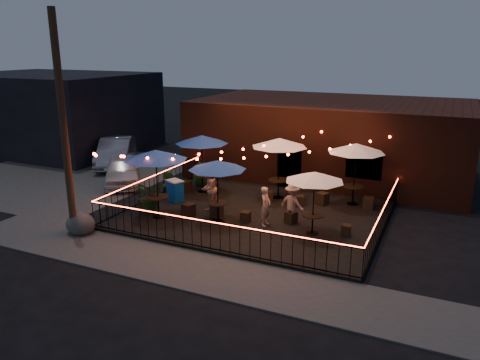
% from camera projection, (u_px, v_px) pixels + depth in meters
% --- Properties ---
extents(ground, '(110.00, 110.00, 0.00)m').
position_uv_depth(ground, '(236.00, 234.00, 17.46)').
color(ground, black).
rests_on(ground, ground).
extents(patio, '(10.00, 8.00, 0.15)m').
position_uv_depth(patio, '(257.00, 215.00, 19.19)').
color(patio, black).
rests_on(patio, ground).
extents(sidewalk, '(18.00, 2.50, 0.05)m').
position_uv_depth(sidewalk, '(192.00, 269.00, 14.62)').
color(sidewalk, '#3D3A38').
rests_on(sidewalk, ground).
extents(parking_lot, '(11.00, 12.00, 0.02)m').
position_uv_depth(parking_lot, '(70.00, 173.00, 25.76)').
color(parking_lot, '#3D3A38').
rests_on(parking_lot, ground).
extents(brick_building, '(14.00, 8.00, 4.00)m').
position_uv_depth(brick_building, '(331.00, 138.00, 25.24)').
color(brick_building, '#3C1B10').
rests_on(brick_building, ground).
extents(background_building, '(12.00, 9.00, 5.00)m').
position_uv_depth(background_building, '(53.00, 111.00, 31.85)').
color(background_building, black).
rests_on(background_building, ground).
extents(utility_pole, '(0.26, 0.26, 8.00)m').
position_uv_depth(utility_pole, '(64.00, 128.00, 16.25)').
color(utility_pole, '#3D2C19').
rests_on(utility_pole, ground).
extents(fence_front, '(10.00, 0.04, 1.04)m').
position_uv_depth(fence_front, '(211.00, 236.00, 15.53)').
color(fence_front, black).
rests_on(fence_front, patio).
extents(fence_left, '(0.04, 8.00, 1.04)m').
position_uv_depth(fence_left, '(154.00, 187.00, 21.03)').
color(fence_left, black).
rests_on(fence_left, patio).
extents(fence_right, '(0.04, 8.00, 1.04)m').
position_uv_depth(fence_right, '(383.00, 220.00, 17.03)').
color(fence_right, black).
rests_on(fence_right, patio).
extents(festoon_lights, '(10.02, 8.72, 1.32)m').
position_uv_depth(festoon_lights, '(231.00, 156.00, 18.66)').
color(festoon_lights, red).
rests_on(festoon_lights, ground).
extents(cafe_table_0, '(2.51, 2.51, 2.75)m').
position_uv_depth(cafe_table_0, '(156.00, 156.00, 18.10)').
color(cafe_table_0, black).
rests_on(cafe_table_0, patio).
extents(cafe_table_1, '(3.07, 3.07, 2.69)m').
position_uv_depth(cafe_table_1, '(202.00, 140.00, 21.37)').
color(cafe_table_1, black).
rests_on(cafe_table_1, patio).
extents(cafe_table_2, '(2.66, 2.66, 2.45)m').
position_uv_depth(cafe_table_2, '(217.00, 166.00, 17.68)').
color(cafe_table_2, black).
rests_on(cafe_table_2, patio).
extents(cafe_table_3, '(2.68, 2.68, 2.74)m').
position_uv_depth(cafe_table_3, '(279.00, 143.00, 20.47)').
color(cafe_table_3, black).
rests_on(cafe_table_3, patio).
extents(cafe_table_4, '(2.32, 2.32, 2.34)m').
position_uv_depth(cafe_table_4, '(315.00, 177.00, 16.51)').
color(cafe_table_4, black).
rests_on(cafe_table_4, patio).
extents(cafe_table_5, '(2.50, 2.50, 2.69)m').
position_uv_depth(cafe_table_5, '(356.00, 149.00, 19.61)').
color(cafe_table_5, black).
rests_on(cafe_table_5, patio).
extents(bistro_chair_0, '(0.43, 0.43, 0.50)m').
position_uv_depth(bistro_chair_0, '(145.00, 204.00, 19.47)').
color(bistro_chair_0, black).
rests_on(bistro_chair_0, patio).
extents(bistro_chair_1, '(0.51, 0.51, 0.51)m').
position_uv_depth(bistro_chair_1, '(188.00, 210.00, 18.81)').
color(bistro_chair_1, black).
rests_on(bistro_chair_1, patio).
extents(bistro_chair_2, '(0.53, 0.53, 0.51)m').
position_uv_depth(bistro_chair_2, '(186.00, 186.00, 21.99)').
color(bistro_chair_2, black).
rests_on(bistro_chair_2, patio).
extents(bistro_chair_3, '(0.53, 0.53, 0.50)m').
position_uv_depth(bistro_chair_3, '(214.00, 188.00, 21.76)').
color(bistro_chair_3, black).
rests_on(bistro_chair_3, patio).
extents(bistro_chair_4, '(0.46, 0.46, 0.52)m').
position_uv_depth(bistro_chair_4, '(217.00, 211.00, 18.73)').
color(bistro_chair_4, black).
rests_on(bistro_chair_4, patio).
extents(bistro_chair_5, '(0.36, 0.36, 0.41)m').
position_uv_depth(bistro_chair_5, '(246.00, 217.00, 18.20)').
color(bistro_chair_5, black).
rests_on(bistro_chair_5, patio).
extents(bistro_chair_6, '(0.48, 0.48, 0.43)m').
position_uv_depth(bistro_chair_6, '(268.00, 196.00, 20.65)').
color(bistro_chair_6, black).
rests_on(bistro_chair_6, patio).
extents(bistro_chair_7, '(0.51, 0.51, 0.46)m').
position_uv_depth(bistro_chair_7, '(299.00, 201.00, 20.00)').
color(bistro_chair_7, black).
rests_on(bistro_chair_7, patio).
extents(bistro_chair_8, '(0.50, 0.50, 0.46)m').
position_uv_depth(bistro_chair_8, '(291.00, 217.00, 18.06)').
color(bistro_chair_8, black).
rests_on(bistro_chair_8, patio).
extents(bistro_chair_9, '(0.39, 0.39, 0.41)m').
position_uv_depth(bistro_chair_9, '(346.00, 230.00, 16.88)').
color(bistro_chair_9, black).
rests_on(bistro_chair_9, patio).
extents(bistro_chair_10, '(0.57, 0.57, 0.51)m').
position_uv_depth(bistro_chair_10, '(323.00, 198.00, 20.21)').
color(bistro_chair_10, black).
rests_on(bistro_chair_10, patio).
extents(bistro_chair_11, '(0.45, 0.45, 0.51)m').
position_uv_depth(bistro_chair_11, '(368.00, 203.00, 19.64)').
color(bistro_chair_11, black).
rests_on(bistro_chair_11, patio).
extents(patron_a, '(0.38, 0.56, 1.52)m').
position_uv_depth(patron_a, '(266.00, 206.00, 17.70)').
color(patron_a, tan).
rests_on(patron_a, patio).
extents(patron_b, '(0.75, 0.93, 1.82)m').
position_uv_depth(patron_b, '(209.00, 188.00, 19.42)').
color(patron_b, tan).
rests_on(patron_b, patio).
extents(patron_c, '(1.13, 0.82, 1.57)m').
position_uv_depth(patron_c, '(292.00, 203.00, 17.97)').
color(patron_c, tan).
rests_on(patron_c, patio).
extents(potted_shrub_a, '(1.44, 1.36, 1.26)m').
position_uv_depth(potted_shrub_a, '(151.00, 197.00, 19.18)').
color(potted_shrub_a, '#12350A').
rests_on(potted_shrub_a, patio).
extents(potted_shrub_b, '(0.81, 0.73, 1.21)m').
position_uv_depth(potted_shrub_b, '(169.00, 183.00, 21.20)').
color(potted_shrub_b, '#1A360F').
rests_on(potted_shrub_b, patio).
extents(potted_shrub_c, '(0.83, 0.83, 1.22)m').
position_uv_depth(potted_shrub_c, '(200.00, 174.00, 22.78)').
color(potted_shrub_c, '#163C12').
rests_on(potted_shrub_c, patio).
extents(cooler, '(0.87, 0.77, 0.96)m').
position_uv_depth(cooler, '(175.00, 190.00, 20.57)').
color(cooler, blue).
rests_on(cooler, patio).
extents(boulder, '(1.19, 1.09, 0.78)m').
position_uv_depth(boulder, '(81.00, 224.00, 17.35)').
color(boulder, '#41413C').
rests_on(boulder, ground).
extents(car_white, '(3.86, 4.36, 1.43)m').
position_uv_depth(car_white, '(122.00, 170.00, 23.61)').
color(car_white, silver).
rests_on(car_white, ground).
extents(car_silver, '(4.00, 5.19, 1.64)m').
position_uv_depth(car_silver, '(116.00, 152.00, 27.22)').
color(car_silver, '#A1A1A8').
rests_on(car_silver, ground).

